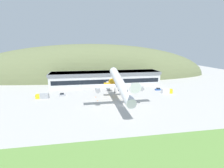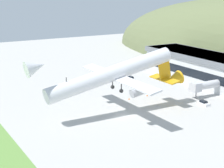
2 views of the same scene
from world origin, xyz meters
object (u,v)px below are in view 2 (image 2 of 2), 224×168
service_car_2 (131,79)px  traffic_cone_0 (147,95)px  jetway_0 (203,86)px  box_truck (109,73)px  traffic_cone_1 (129,99)px  cargo_airplane (114,75)px  service_car_0 (204,103)px

service_car_2 → traffic_cone_0: service_car_2 is taller
jetway_0 → box_truck: jetway_0 is taller
jetway_0 → service_car_2: 32.18m
traffic_cone_0 → traffic_cone_1: size_ratio=1.00×
box_truck → cargo_airplane: bearing=-28.1°
service_car_2 → traffic_cone_1: bearing=-34.4°
cargo_airplane → box_truck: 48.63m
service_car_0 → traffic_cone_0: size_ratio=7.15×
traffic_cone_1 → traffic_cone_0: bearing=91.9°
jetway_0 → cargo_airplane: cargo_airplane is taller
service_car_0 → traffic_cone_1: (-16.69, -16.86, -0.30)m
box_truck → service_car_2: bearing=18.2°
box_truck → traffic_cone_0: (31.30, -3.13, -1.13)m
service_car_2 → box_truck: size_ratio=0.53×
cargo_airplane → service_car_2: bearing=140.1°
service_car_2 → traffic_cone_1: size_ratio=6.88×
service_car_2 → cargo_airplane: bearing=-39.9°
service_car_2 → box_truck: 11.49m
service_car_0 → traffic_cone_0: bearing=-150.9°
traffic_cone_1 → cargo_airplane: bearing=-48.8°
jetway_0 → service_car_2: bearing=-164.7°
service_car_0 → cargo_airplane: bearing=-102.5°
jetway_0 → cargo_airplane: (0.13, -34.42, 7.83)m
service_car_0 → service_car_2: size_ratio=1.04×
jetway_0 → traffic_cone_0: bearing=-124.6°
service_car_0 → traffic_cone_0: service_car_0 is taller
jetway_0 → service_car_2: size_ratio=2.87×
cargo_airplane → service_car_0: (6.34, 28.68, -11.24)m
service_car_2 → box_truck: (-10.90, -3.58, 0.71)m
service_car_0 → traffic_cone_1: 23.73m
service_car_0 → service_car_2: 37.44m
jetway_0 → box_truck: size_ratio=1.52×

